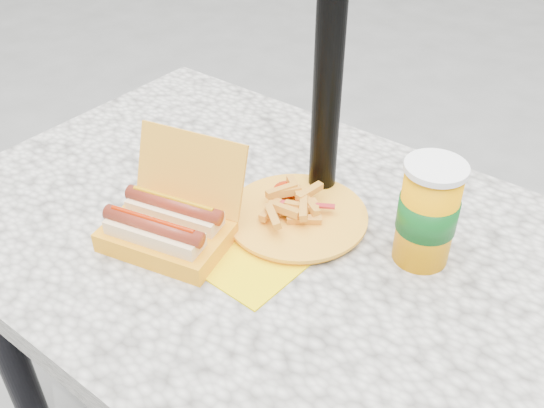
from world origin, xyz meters
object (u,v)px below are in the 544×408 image
Objects in this scene: hotdog_box at (168,225)px; fries_plate at (292,217)px; soda_cup at (428,213)px; umbrella_pole at (332,5)px.

fries_plate is (0.13, 0.17, -0.02)m from hotdog_box.
soda_cup is at bearing 19.64° from hotdog_box.
hotdog_box is at bearing -112.06° from umbrella_pole.
soda_cup is (0.35, 0.23, 0.05)m from hotdog_box.
fries_plate is at bearing -81.73° from umbrella_pole.
umbrella_pole is at bearing 98.27° from fries_plate.
soda_cup reaches higher than hotdog_box.
soda_cup is (0.23, -0.06, -0.26)m from umbrella_pole.
soda_cup is at bearing 14.40° from fries_plate.
hotdog_box is 1.32× the size of soda_cup.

